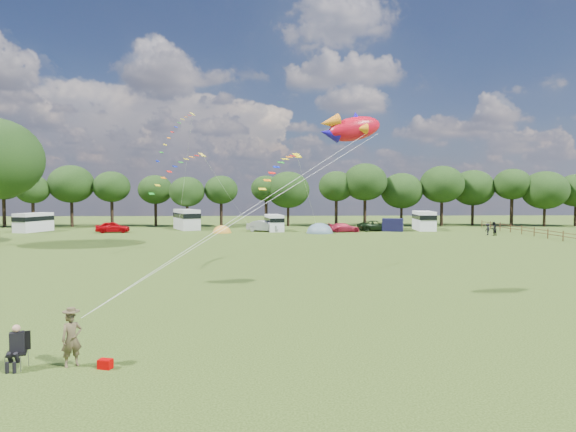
{
  "coord_description": "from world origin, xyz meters",
  "views": [
    {
      "loc": [
        -1.1,
        -23.14,
        5.53
      ],
      "look_at": [
        0.0,
        8.0,
        4.0
      ],
      "focal_mm": 30.0,
      "sensor_mm": 36.0,
      "label": 1
    }
  ],
  "objects_px": {
    "car_a": "(113,227)",
    "campervan_a": "(34,222)",
    "car_b": "(264,226)",
    "camp_chair": "(17,342)",
    "campervan_b": "(187,219)",
    "walker_a": "(494,229)",
    "tent_orange": "(222,233)",
    "campervan_d": "(424,220)",
    "campervan_c": "(274,222)",
    "tent_greyblue": "(320,233)",
    "kite_flyer": "(72,339)",
    "fish_kite": "(350,129)",
    "car_d": "(376,226)",
    "car_c": "(344,228)",
    "walker_b": "(487,229)"
  },
  "relations": [
    {
      "from": "car_a",
      "to": "car_b",
      "type": "xyz_separation_m",
      "value": [
        20.7,
        1.11,
        0.02
      ]
    },
    {
      "from": "car_c",
      "to": "campervan_d",
      "type": "xyz_separation_m",
      "value": [
        12.25,
        3.08,
        0.86
      ]
    },
    {
      "from": "campervan_a",
      "to": "campervan_d",
      "type": "relative_size",
      "value": 1.0
    },
    {
      "from": "tent_greyblue",
      "to": "walker_b",
      "type": "relative_size",
      "value": 2.65
    },
    {
      "from": "campervan_d",
      "to": "walker_a",
      "type": "xyz_separation_m",
      "value": [
        5.99,
        -9.37,
        -0.6
      ]
    },
    {
      "from": "car_c",
      "to": "tent_greyblue",
      "type": "relative_size",
      "value": 1.04
    },
    {
      "from": "car_c",
      "to": "fish_kite",
      "type": "bearing_deg",
      "value": 164.1
    },
    {
      "from": "campervan_a",
      "to": "tent_orange",
      "type": "xyz_separation_m",
      "value": [
        26.68,
        -2.92,
        -1.4
      ]
    },
    {
      "from": "campervan_c",
      "to": "car_a",
      "type": "bearing_deg",
      "value": 84.81
    },
    {
      "from": "campervan_a",
      "to": "tent_greyblue",
      "type": "height_order",
      "value": "campervan_a"
    },
    {
      "from": "campervan_c",
      "to": "kite_flyer",
      "type": "height_order",
      "value": "campervan_c"
    },
    {
      "from": "walker_b",
      "to": "car_d",
      "type": "bearing_deg",
      "value": -67.61
    },
    {
      "from": "campervan_c",
      "to": "walker_a",
      "type": "bearing_deg",
      "value": -117.18
    },
    {
      "from": "car_c",
      "to": "tent_greyblue",
      "type": "height_order",
      "value": "tent_greyblue"
    },
    {
      "from": "car_a",
      "to": "campervan_a",
      "type": "bearing_deg",
      "value": 72.31
    },
    {
      "from": "campervan_a",
      "to": "camp_chair",
      "type": "distance_m",
      "value": 59.21
    },
    {
      "from": "car_d",
      "to": "kite_flyer",
      "type": "distance_m",
      "value": 57.26
    },
    {
      "from": "tent_orange",
      "to": "walker_b",
      "type": "xyz_separation_m",
      "value": [
        34.77,
        -4.54,
        0.74
      ]
    },
    {
      "from": "car_c",
      "to": "campervan_a",
      "type": "bearing_deg",
      "value": 79.63
    },
    {
      "from": "campervan_c",
      "to": "tent_greyblue",
      "type": "xyz_separation_m",
      "value": [
        6.17,
        -3.67,
        -1.24
      ]
    },
    {
      "from": "car_b",
      "to": "tent_orange",
      "type": "distance_m",
      "value": 6.09
    },
    {
      "from": "fish_kite",
      "to": "tent_greyblue",
      "type": "bearing_deg",
      "value": 73.75
    },
    {
      "from": "walker_a",
      "to": "car_b",
      "type": "bearing_deg",
      "value": -39.01
    },
    {
      "from": "camp_chair",
      "to": "walker_a",
      "type": "bearing_deg",
      "value": 29.47
    },
    {
      "from": "campervan_b",
      "to": "camp_chair",
      "type": "height_order",
      "value": "campervan_b"
    },
    {
      "from": "car_a",
      "to": "campervan_d",
      "type": "bearing_deg",
      "value": -94.08
    },
    {
      "from": "campervan_c",
      "to": "tent_greyblue",
      "type": "relative_size",
      "value": 1.26
    },
    {
      "from": "tent_orange",
      "to": "campervan_c",
      "type": "bearing_deg",
      "value": 22.27
    },
    {
      "from": "fish_kite",
      "to": "kite_flyer",
      "type": "bearing_deg",
      "value": -149.2
    },
    {
      "from": "kite_flyer",
      "to": "walker_b",
      "type": "bearing_deg",
      "value": 16.85
    },
    {
      "from": "tent_greyblue",
      "to": "walker_b",
      "type": "distance_m",
      "value": 21.79
    },
    {
      "from": "campervan_b",
      "to": "camp_chair",
      "type": "bearing_deg",
      "value": 159.91
    },
    {
      "from": "campervan_d",
      "to": "kite_flyer",
      "type": "xyz_separation_m",
      "value": [
        -28.76,
        -54.28,
        -0.62
      ]
    },
    {
      "from": "camp_chair",
      "to": "walker_a",
      "type": "xyz_separation_m",
      "value": [
        36.37,
        45.05,
        0.06
      ]
    },
    {
      "from": "campervan_a",
      "to": "car_d",
      "type": "bearing_deg",
      "value": -73.14
    },
    {
      "from": "car_b",
      "to": "kite_flyer",
      "type": "bearing_deg",
      "value": -165.74
    },
    {
      "from": "campervan_c",
      "to": "tent_greyblue",
      "type": "bearing_deg",
      "value": -131.16
    },
    {
      "from": "campervan_a",
      "to": "campervan_c",
      "type": "relative_size",
      "value": 1.15
    },
    {
      "from": "car_a",
      "to": "tent_orange",
      "type": "distance_m",
      "value": 15.05
    },
    {
      "from": "car_c",
      "to": "campervan_c",
      "type": "bearing_deg",
      "value": 70.04
    },
    {
      "from": "car_a",
      "to": "campervan_b",
      "type": "distance_m",
      "value": 10.68
    },
    {
      "from": "car_a",
      "to": "car_d",
      "type": "height_order",
      "value": "car_a"
    },
    {
      "from": "campervan_c",
      "to": "fish_kite",
      "type": "distance_m",
      "value": 44.23
    },
    {
      "from": "campervan_d",
      "to": "kite_flyer",
      "type": "bearing_deg",
      "value": 157.46
    },
    {
      "from": "car_b",
      "to": "camp_chair",
      "type": "bearing_deg",
      "value": -167.47
    },
    {
      "from": "car_d",
      "to": "kite_flyer",
      "type": "bearing_deg",
      "value": 150.52
    },
    {
      "from": "tent_greyblue",
      "to": "camp_chair",
      "type": "xyz_separation_m",
      "value": [
        -14.57,
        -49.81,
        0.82
      ]
    },
    {
      "from": "car_a",
      "to": "car_d",
      "type": "xyz_separation_m",
      "value": [
        36.82,
        1.77,
        -0.02
      ]
    },
    {
      "from": "car_a",
      "to": "fish_kite",
      "type": "distance_m",
      "value": 49.47
    },
    {
      "from": "car_d",
      "to": "car_a",
      "type": "bearing_deg",
      "value": 85.27
    }
  ]
}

